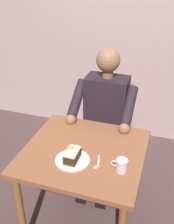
{
  "coord_description": "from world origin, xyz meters",
  "views": [
    {
      "loc": [
        -0.49,
        1.44,
        1.87
      ],
      "look_at": [
        0.01,
        -0.1,
        0.96
      ],
      "focal_mm": 43.53,
      "sensor_mm": 36.0,
      "label": 1
    }
  ],
  "objects": [
    {
      "name": "dessert_plate",
      "position": [
        0.04,
        0.13,
        0.72
      ],
      "size": [
        0.23,
        0.23,
        0.01
      ],
      "primitive_type": "cylinder",
      "color": "white",
      "rests_on": "dining_table"
    },
    {
      "name": "coffee_cup",
      "position": [
        -0.29,
        0.13,
        0.76
      ],
      "size": [
        0.11,
        0.07,
        0.09
      ],
      "color": "white",
      "rests_on": "dining_table"
    },
    {
      "name": "dessert_spoon",
      "position": [
        -0.13,
        0.12,
        0.72
      ],
      "size": [
        0.04,
        0.14,
        0.01
      ],
      "color": "silver",
      "rests_on": "dining_table"
    },
    {
      "name": "dining_table",
      "position": [
        0.0,
        0.0,
        0.62
      ],
      "size": [
        0.83,
        0.79,
        0.71
      ],
      "color": "#975837",
      "rests_on": "ground"
    },
    {
      "name": "ground_plane",
      "position": [
        0.0,
        0.0,
        0.0
      ],
      "size": [
        14.0,
        14.0,
        0.0
      ],
      "primitive_type": "plane",
      "color": "#523C3C"
    },
    {
      "name": "cake_slice",
      "position": [
        0.04,
        0.13,
        0.76
      ],
      "size": [
        0.08,
        0.14,
        0.09
      ],
      "color": "#312610",
      "rests_on": "dessert_plate"
    },
    {
      "name": "seated_person",
      "position": [
        -0.0,
        -0.54,
        0.66
      ],
      "size": [
        0.53,
        0.58,
        1.27
      ],
      "color": "#291D26",
      "rests_on": "ground"
    },
    {
      "name": "chair",
      "position": [
        0.0,
        -0.71,
        0.49
      ],
      "size": [
        0.42,
        0.42,
        0.89
      ],
      "color": "#AA4430",
      "rests_on": "ground"
    },
    {
      "name": "cafe_rear_panel",
      "position": [
        0.0,
        -1.48,
        1.5
      ],
      "size": [
        6.4,
        0.12,
        3.0
      ],
      "primitive_type": "cube",
      "color": "#BEA1A0",
      "rests_on": "ground"
    }
  ]
}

